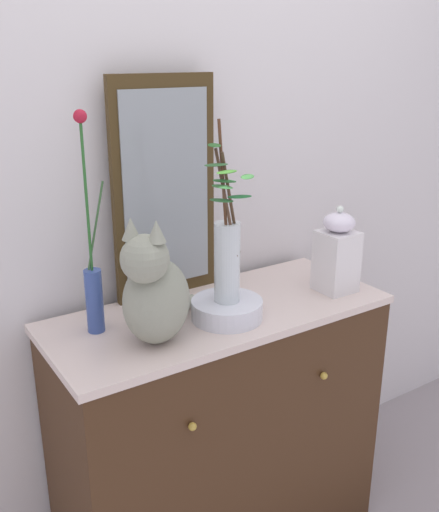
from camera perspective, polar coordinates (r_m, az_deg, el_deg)
name	(u,v)px	position (r m, az deg, el deg)	size (l,w,h in m)	color
wall_back	(170,176)	(1.98, -4.86, 7.88)	(4.40, 0.08, 2.60)	silver
sideboard	(220,431)	(2.08, 0.00, -16.85)	(1.10, 0.48, 0.92)	#3E2514
mirror_leaning	(165,190)	(1.87, -5.40, 6.49)	(0.36, 0.03, 0.71)	#3E2D15
cat_sitting	(155,292)	(1.60, -6.40, -3.55)	(0.36, 0.32, 0.37)	gray
vase_slim_green	(93,282)	(1.69, -12.34, -2.47)	(0.08, 0.05, 0.63)	#354C93
bowl_porcelain	(227,309)	(1.78, 0.74, -5.27)	(0.22, 0.22, 0.06)	silver
vase_glass_clear	(227,254)	(1.71, 0.75, 0.22)	(0.15, 0.15, 0.54)	silver
jar_lidded_porcelain	(337,254)	(1.99, 11.47, 0.24)	(0.12, 0.12, 0.30)	white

